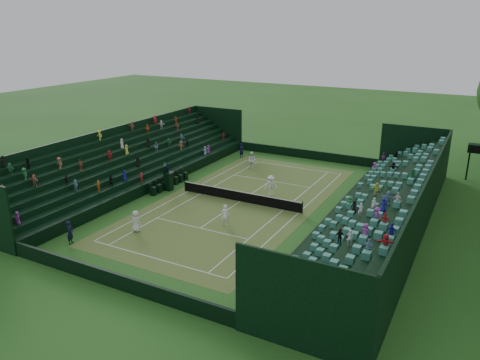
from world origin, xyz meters
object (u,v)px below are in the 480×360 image
at_px(player_far_west, 252,161).
at_px(umpire_chair, 168,179).
at_px(player_near_east, 225,215).
at_px(tennis_net, 240,196).
at_px(player_near_west, 136,221).
at_px(player_far_east, 271,185).

bearing_deg(player_far_west, umpire_chair, -126.94).
bearing_deg(player_near_east, tennis_net, -102.25).
relative_size(player_near_west, player_far_west, 0.86).
bearing_deg(tennis_net, player_far_west, 110.55).
xyz_separation_m(tennis_net, player_far_east, (1.68, 2.79, 0.41)).
height_order(tennis_net, player_far_east, player_far_east).
bearing_deg(player_far_east, player_near_west, -158.67).
bearing_deg(umpire_chair, player_far_west, 68.10).
bearing_deg(tennis_net, player_far_east, 58.92).
bearing_deg(umpire_chair, tennis_net, 3.93).
distance_m(player_near_west, player_far_west, 18.23).
height_order(player_near_east, player_far_west, player_far_west).
relative_size(umpire_chair, player_near_east, 1.47).
relative_size(tennis_net, player_far_west, 6.10).
xyz_separation_m(umpire_chair, player_near_west, (3.37, -8.60, -0.28)).
xyz_separation_m(umpire_chair, player_far_east, (8.97, 3.29, -0.17)).
relative_size(tennis_net, player_near_east, 6.67).
xyz_separation_m(tennis_net, player_near_east, (1.44, -5.06, 0.35)).
height_order(player_near_west, player_far_west, player_far_west).
relative_size(player_near_east, player_far_east, 0.94).
bearing_deg(player_near_east, player_far_west, -99.22).
bearing_deg(umpire_chair, player_near_west, -68.61).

